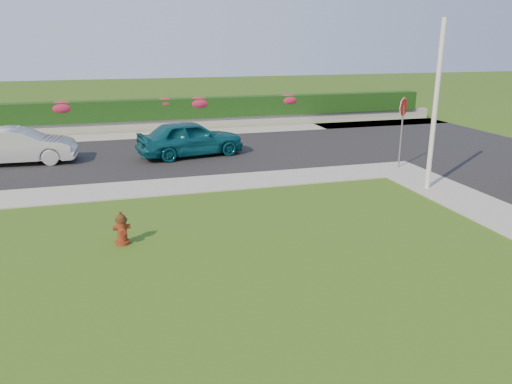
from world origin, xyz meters
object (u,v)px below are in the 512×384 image
object	(u,v)px
fire_hydrant	(122,229)
sedan_silver	(19,146)
sedan_teal	(190,138)
stop_sign	(403,115)
utility_pole	(435,107)

from	to	relation	value
fire_hydrant	sedan_silver	distance (m)	10.33
sedan_teal	sedan_silver	xyz separation A→B (m)	(-6.83, 0.51, -0.05)
fire_hydrant	sedan_teal	size ratio (longest dim) A/B	0.19
sedan_teal	stop_sign	xyz separation A→B (m)	(7.57, -4.21, 1.26)
sedan_teal	utility_pole	size ratio (longest dim) A/B	0.82
sedan_teal	sedan_silver	distance (m)	6.85
fire_hydrant	stop_sign	size ratio (longest dim) A/B	0.30
fire_hydrant	sedan_teal	bearing A→B (deg)	63.04
sedan_silver	fire_hydrant	bearing A→B (deg)	-155.59
sedan_silver	utility_pole	distance (m)	15.83
stop_sign	utility_pole	bearing A→B (deg)	-116.48
fire_hydrant	sedan_silver	bearing A→B (deg)	103.01
sedan_silver	utility_pole	xyz separation A→B (m)	(13.77, -7.54, 1.99)
sedan_teal	sedan_silver	world-z (taller)	sedan_teal
sedan_teal	utility_pole	bearing A→B (deg)	-146.24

